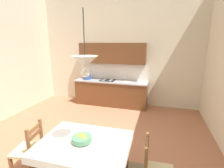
{
  "coord_description": "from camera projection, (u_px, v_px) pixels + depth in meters",
  "views": [
    {
      "loc": [
        1.48,
        -2.64,
        2.19
      ],
      "look_at": [
        0.32,
        1.33,
        1.16
      ],
      "focal_mm": 26.38,
      "sensor_mm": 36.0,
      "label": 1
    }
  ],
  "objects": [
    {
      "name": "ground_plane",
      "position": [
        79.0,
        155.0,
        3.4
      ],
      "size": [
        6.25,
        6.84,
        0.1
      ],
      "primitive_type": "cube",
      "color": "#AD6B4C"
    },
    {
      "name": "wall_back",
      "position": [
        118.0,
        49.0,
        5.87
      ],
      "size": [
        6.25,
        0.12,
        3.98
      ],
      "primitive_type": "cube",
      "color": "beige",
      "rests_on": "ground_plane"
    },
    {
      "name": "kitchen_cabinetry",
      "position": [
        111.0,
        82.0,
        5.88
      ],
      "size": [
        2.59,
        0.63,
        2.2
      ],
      "color": "brown",
      "rests_on": "ground_plane"
    },
    {
      "name": "dining_table",
      "position": [
        84.0,
        149.0,
        2.49
      ],
      "size": [
        1.37,
        1.06,
        0.75
      ],
      "color": "brown",
      "rests_on": "ground_plane"
    },
    {
      "name": "dining_chair_tv_side",
      "position": [
        29.0,
        150.0,
        2.78
      ],
      "size": [
        0.48,
        0.48,
        0.93
      ],
      "color": "#D1BC89",
      "rests_on": "ground_plane"
    },
    {
      "name": "fruit_bowl",
      "position": [
        82.0,
        138.0,
        2.45
      ],
      "size": [
        0.3,
        0.3,
        0.12
      ],
      "color": "#4C7F5B",
      "rests_on": "dining_table"
    },
    {
      "name": "pendant_lamp",
      "position": [
        85.0,
        62.0,
        2.01
      ],
      "size": [
        0.32,
        0.32,
        0.8
      ],
      "color": "black"
    }
  ]
}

